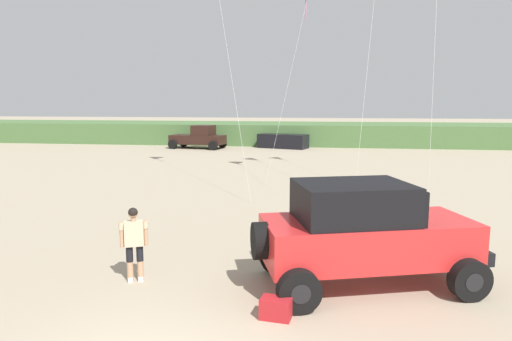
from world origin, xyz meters
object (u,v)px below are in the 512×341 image
Objects in this scene: person_watching at (134,240)px; cooler_box at (276,308)px; jeep at (364,232)px; distant_pickup at (199,137)px; distant_sedan at (283,141)px.

person_watching is 2.98× the size of cooler_box.
cooler_box is at bearing -21.59° from person_watching.
jeep reaches higher than cooler_box.
distant_pickup reaches higher than person_watching.
jeep reaches higher than person_watching.
distant_sedan is (-4.37, 29.42, -0.60)m from jeep.
cooler_box is at bearing -67.35° from distant_sedan.
cooler_box is (-1.70, -1.79, -1.01)m from jeep.
distant_pickup is 7.21m from distant_sedan.
cooler_box is at bearing -133.53° from jeep.
distant_sedan is (7.07, 1.37, -0.34)m from distant_pickup.
jeep is 2.66m from cooler_box.
person_watching is at bearing 165.93° from cooler_box.
cooler_box is 31.32m from distant_sedan.
jeep is at bearing 53.99° from cooler_box.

